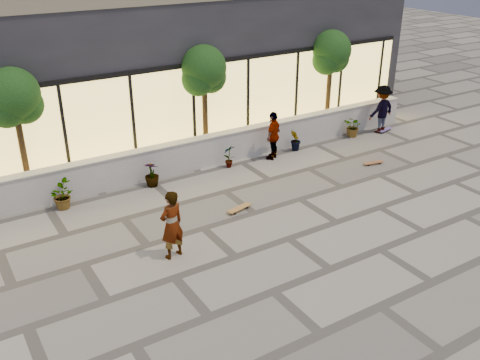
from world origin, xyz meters
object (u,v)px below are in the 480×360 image
tree_east (331,55)px  skater_right_far (381,109)px  skateboard_center (239,208)px  skateboard_right_far (385,130)px  tree_mideast (204,73)px  skateboard_right_near (373,163)px  skater_right_near (273,135)px  tree_midwest (14,100)px  skater_center (172,225)px

tree_east → skater_right_far: tree_east is taller
skateboard_center → skateboard_right_far: bearing=4.0°
tree_mideast → skateboard_right_near: bearing=-39.2°
skater_right_near → skateboard_right_near: bearing=106.0°
tree_mideast → skateboard_right_far: tree_mideast is taller
skater_right_near → skater_right_far: size_ratio=0.90×
tree_midwest → skater_center: bearing=-66.9°
skateboard_right_near → tree_east: bearing=85.9°
tree_midwest → skater_right_near: size_ratio=2.30×
tree_mideast → skater_right_far: 7.48m
skateboard_center → skateboard_right_far: (8.45, 2.58, -0.00)m
skater_right_far → skateboard_right_near: size_ratio=2.53×
tree_midwest → tree_mideast: same height
skateboard_center → skater_right_far: bearing=5.1°
tree_east → skateboard_right_near: size_ratio=5.26×
skater_right_near → skateboard_right_far: size_ratio=2.12×
skateboard_center → skateboard_right_near: (5.65, 0.41, -0.01)m
tree_midwest → skateboard_right_near: tree_midwest is taller
skater_right_far → skateboard_right_near: skater_right_far is taller
tree_midwest → skater_right_near: bearing=-10.1°
skater_right_far → skateboard_center: 8.68m
tree_mideast → skateboard_right_near: (4.50, -3.68, -2.91)m
tree_east → skateboard_center: bearing=-148.5°
tree_east → skateboard_right_near: (-1.00, -3.68, -2.91)m
skater_right_far → skateboard_right_far: skater_right_far is taller
skater_center → skater_right_near: skater_center is taller
tree_midwest → skater_right_far: (13.05, -1.40, -2.04)m
skater_center → skateboard_center: (2.62, 1.15, -0.80)m
tree_midwest → tree_east: (11.50, 0.00, 0.00)m
skater_right_far → skateboard_center: (-8.21, -2.68, -0.86)m
skateboard_center → skater_right_near: bearing=28.4°
skateboard_center → skateboard_right_near: 5.67m
tree_mideast → skateboard_right_near: size_ratio=5.26×
skater_right_near → skateboard_right_far: 5.46m
tree_mideast → skater_center: (-3.77, -5.24, -2.10)m
skater_right_near → tree_mideast: bearing=-69.3°
tree_midwest → tree_mideast: (6.00, 0.00, 0.00)m
tree_east → skater_right_far: 2.92m
tree_mideast → skateboard_right_near: 6.50m
tree_midwest → skater_center: tree_midwest is taller
tree_mideast → skateboard_right_far: 8.00m
tree_mideast → tree_east: size_ratio=1.00×
skateboard_center → skateboard_right_far: skateboard_center is taller
tree_east → skater_right_far: size_ratio=2.08×
skateboard_right_far → tree_midwest: bearing=161.2°
skateboard_right_near → skater_right_far: bearing=52.8°
tree_east → skateboard_right_near: tree_east is taller
skater_right_far → skateboard_right_near: 3.53m
tree_mideast → skater_right_far: (7.05, -1.40, -2.04)m
skater_right_near → skateboard_center: size_ratio=2.03×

